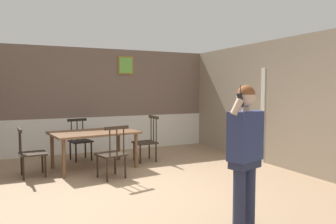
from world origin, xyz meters
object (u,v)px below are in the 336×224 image
object	(u,v)px
chair_opposite_corner	(31,153)
chair_at_table_head	(80,140)
dining_table	(94,135)
chair_by_doorway	(147,140)
chair_near_window	(112,153)
person_figure	(245,146)

from	to	relation	value
chair_opposite_corner	chair_at_table_head	bearing A→B (deg)	130.90
dining_table	chair_by_doorway	size ratio (longest dim) A/B	1.76
chair_by_doorway	chair_opposite_corner	bearing A→B (deg)	95.58
chair_near_window	person_figure	xyz separation A→B (m)	(0.83, -2.75, 0.50)
chair_at_table_head	chair_by_doorway	bearing A→B (deg)	139.62
dining_table	chair_opposite_corner	world-z (taller)	chair_opposite_corner
dining_table	chair_near_window	world-z (taller)	chair_near_window
chair_by_doorway	chair_near_window	bearing A→B (deg)	132.81
chair_at_table_head	person_figure	world-z (taller)	person_figure
chair_near_window	chair_by_doorway	xyz separation A→B (m)	(1.10, 1.08, 0.00)
person_figure	chair_opposite_corner	bearing A→B (deg)	-75.11
dining_table	person_figure	size ratio (longest dim) A/B	1.07
chair_by_doorway	dining_table	bearing A→B (deg)	95.55
chair_near_window	chair_by_doorway	bearing A→B (deg)	30.93
chair_opposite_corner	chair_by_doorway	bearing A→B (deg)	93.64
chair_at_table_head	person_figure	size ratio (longest dim) A/B	0.56
chair_opposite_corner	person_figure	bearing A→B (deg)	28.13
dining_table	chair_at_table_head	world-z (taller)	chair_at_table_head
chair_near_window	chair_by_doorway	size ratio (longest dim) A/B	0.96
chair_near_window	chair_by_doorway	distance (m)	1.54
chair_at_table_head	chair_near_window	bearing A→B (deg)	86.95
chair_near_window	chair_by_doorway	world-z (taller)	chair_by_doorway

